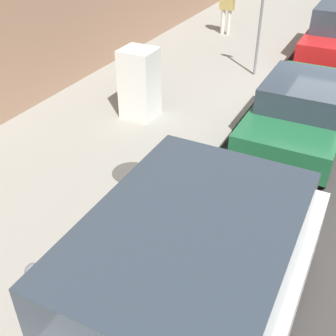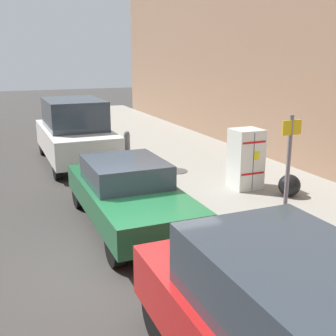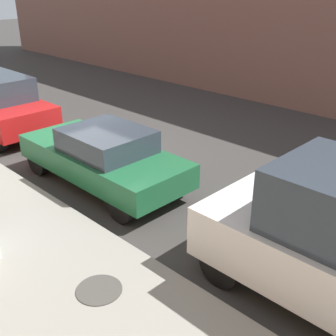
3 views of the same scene
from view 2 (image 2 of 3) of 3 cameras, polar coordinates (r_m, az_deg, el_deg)
The scene contains 9 objects.
ground_plane at distance 7.71m, azimuth -5.83°, elevation -12.58°, with size 80.00×80.00×0.00m, color #383533.
sidewalk_slab at distance 9.67m, azimuth 19.31°, elevation -6.94°, with size 4.71×44.00×0.17m, color gray.
discarded_refrigerator at distance 11.16m, azimuth 10.48°, elevation 1.24°, with size 0.75×0.71×1.56m.
manhole_cover at distance 12.71m, azimuth 1.08°, elevation -0.41°, with size 0.70×0.70×0.02m, color #47443F.
street_sign_post at distance 7.23m, azimuth 15.83°, elevation -1.65°, with size 0.36×0.07×2.48m.
fire_hydrant at distance 15.27m, azimuth -5.58°, elevation 3.64°, with size 0.22×0.22×0.77m.
trash_bag at distance 10.87m, azimuth 16.12°, elevation -2.26°, with size 0.55×0.55×0.55m, color black.
parked_van_white at distance 14.48m, azimuth -12.49°, elevation 4.79°, with size 2.03×4.73×2.16m.
parked_sedan_green at distance 9.00m, azimuth -5.40°, elevation -3.33°, with size 1.79×4.39×1.41m.
Camera 2 is at (1.93, 6.56, 3.56)m, focal length 45.00 mm.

